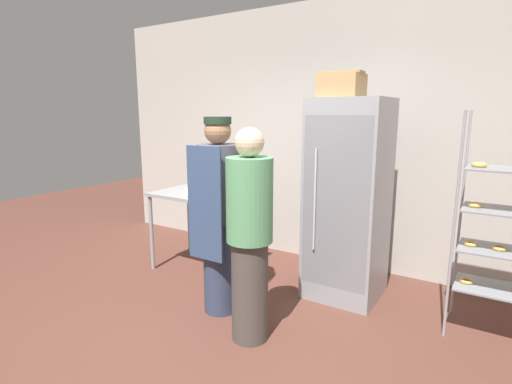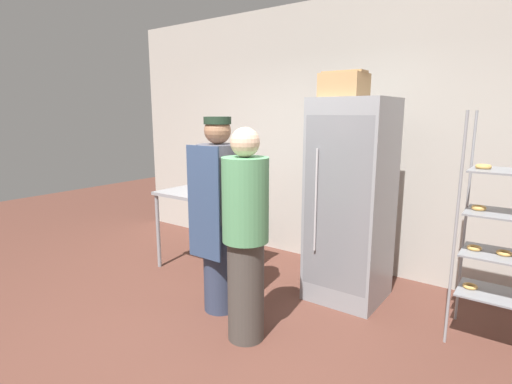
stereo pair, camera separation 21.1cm
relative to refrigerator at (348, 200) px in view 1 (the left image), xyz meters
name	(u,v)px [view 1 (the left image)]	position (x,y,z in m)	size (l,w,h in m)	color
ground_plane	(207,345)	(-0.58, -1.46, -0.97)	(14.00, 14.00, 0.00)	brown
back_wall	(328,136)	(-0.58, 0.85, 0.57)	(6.40, 0.12, 3.08)	#B7B2A8
refrigerator	(348,200)	(0.00, 0.00, 0.00)	(0.69, 0.70, 1.94)	gray
baking_rack	(502,230)	(1.29, -0.08, -0.07)	(0.65, 0.47, 1.82)	#93969B
prep_counter	(201,202)	(-1.64, -0.25, -0.17)	(1.05, 0.73, 0.91)	gray
donut_box	(199,188)	(-1.68, -0.23, -0.01)	(0.26, 0.20, 0.25)	white
blender_pitcher	(197,176)	(-1.90, -0.02, 0.08)	(0.12, 0.12, 0.30)	black
cardboard_storage_box	(341,85)	(-0.08, -0.09, 1.08)	(0.38, 0.33, 0.23)	#A87F51
person_baker	(219,214)	(-0.84, -0.94, -0.05)	(0.38, 0.39, 1.77)	#333D56
person_customer	(250,236)	(-0.35, -1.19, -0.10)	(0.36, 0.36, 1.70)	#47423D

